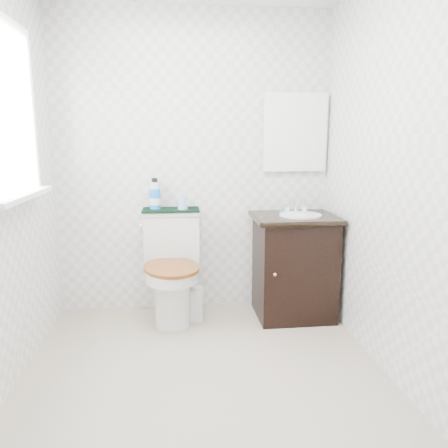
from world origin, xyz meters
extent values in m
plane|color=#A69986|center=(0.00, 0.00, 0.00)|extent=(2.40, 2.40, 0.00)
plane|color=silver|center=(0.00, 1.20, 1.20)|extent=(2.40, 0.00, 2.40)
plane|color=silver|center=(0.00, -1.20, 1.20)|extent=(2.40, 0.00, 2.40)
plane|color=silver|center=(1.10, 0.00, 1.20)|extent=(0.00, 2.40, 2.40)
cube|color=white|center=(-1.07, 0.25, 1.55)|extent=(0.02, 0.70, 0.90)
cube|color=silver|center=(0.82, 1.18, 1.45)|extent=(0.50, 0.02, 0.60)
cylinder|color=silver|center=(-0.20, 0.82, 0.21)|extent=(0.27, 0.27, 0.42)
cube|color=silver|center=(-0.20, 1.07, 0.21)|extent=(0.27, 0.28, 0.42)
cube|color=silver|center=(-0.20, 1.09, 0.61)|extent=(0.44, 0.18, 0.39)
cube|color=silver|center=(-0.20, 1.09, 0.82)|extent=(0.46, 0.20, 0.03)
cylinder|color=silver|center=(-0.20, 0.78, 0.42)|extent=(0.39, 0.39, 0.08)
cylinder|color=brown|center=(-0.20, 0.78, 0.47)|extent=(0.48, 0.48, 0.03)
cube|color=black|center=(0.77, 0.90, 0.39)|extent=(0.59, 0.50, 0.78)
cube|color=black|center=(0.77, 0.90, 0.80)|extent=(0.63, 0.54, 0.04)
cylinder|color=silver|center=(0.80, 0.87, 0.83)|extent=(0.32, 0.32, 0.01)
ellipsoid|color=silver|center=(0.80, 0.87, 0.77)|extent=(0.28, 0.28, 0.14)
cylinder|color=silver|center=(0.80, 1.01, 0.87)|extent=(0.02, 0.02, 0.10)
cube|color=silver|center=(-0.05, 0.89, 0.12)|extent=(0.17, 0.13, 0.23)
cube|color=silver|center=(-0.05, 0.89, 0.25)|extent=(0.18, 0.15, 0.03)
cube|color=black|center=(-0.20, 1.09, 0.85)|extent=(0.45, 0.22, 0.02)
cylinder|color=blue|center=(-0.32, 1.11, 0.94)|extent=(0.08, 0.08, 0.16)
cylinder|color=silver|center=(-0.32, 1.11, 1.04)|extent=(0.08, 0.08, 0.05)
cylinder|color=black|center=(-0.32, 1.11, 1.08)|extent=(0.05, 0.05, 0.03)
cone|color=#84A6D9|center=(-0.10, 1.06, 0.91)|extent=(0.08, 0.08, 0.10)
ellipsoid|color=#197870|center=(0.71, 1.03, 0.83)|extent=(0.08, 0.05, 0.02)
camera|label=1|loc=(-0.14, -2.34, 1.41)|focal=35.00mm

